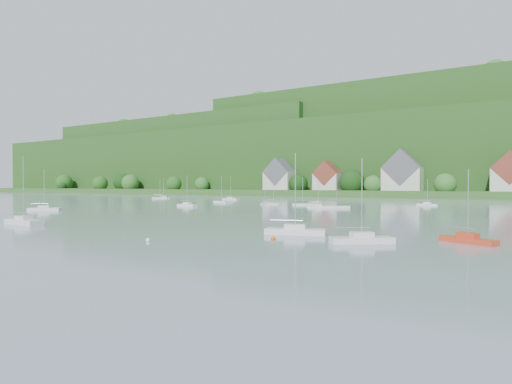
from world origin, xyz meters
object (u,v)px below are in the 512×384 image
near_sailboat_3 (362,239)px  near_sailboat_6 (44,209)px  near_sailboat_0 (24,221)px  near_sailboat_5 (468,239)px  near_sailboat_4 (295,230)px

near_sailboat_3 → near_sailboat_6: (-72.51, 14.43, 0.02)m
near_sailboat_0 → near_sailboat_3: (46.14, 5.44, -0.05)m
near_sailboat_0 → near_sailboat_5: 55.82m
near_sailboat_3 → near_sailboat_4: size_ratio=0.89×
near_sailboat_5 → near_sailboat_4: bearing=-145.4°
near_sailboat_5 → near_sailboat_6: 81.72m
near_sailboat_3 → near_sailboat_6: bearing=132.5°
near_sailboat_3 → near_sailboat_4: near_sailboat_4 is taller
near_sailboat_0 → near_sailboat_6: (-26.36, 19.87, -0.03)m
near_sailboat_5 → near_sailboat_6: size_ratio=0.80×
near_sailboat_4 → near_sailboat_6: 65.13m
near_sailboat_4 → near_sailboat_0: bearing=176.9°
near_sailboat_3 → near_sailboat_6: size_ratio=0.92×
near_sailboat_4 → near_sailboat_6: near_sailboat_4 is taller
near_sailboat_5 → near_sailboat_6: (-81.19, 9.35, 0.05)m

